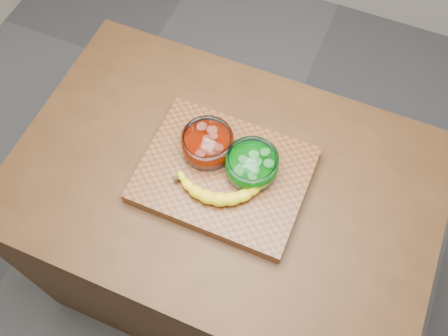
% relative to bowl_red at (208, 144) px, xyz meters
% --- Properties ---
extents(ground, '(3.50, 3.50, 0.00)m').
position_rel_bowl_red_xyz_m(ground, '(0.07, -0.05, -0.97)').
color(ground, '#58585D').
rests_on(ground, ground).
extents(counter, '(1.20, 0.80, 0.90)m').
position_rel_bowl_red_xyz_m(counter, '(0.07, -0.05, -0.52)').
color(counter, '#482C15').
rests_on(counter, ground).
extents(cutting_board, '(0.45, 0.35, 0.04)m').
position_rel_bowl_red_xyz_m(cutting_board, '(0.07, -0.05, -0.05)').
color(cutting_board, brown).
rests_on(cutting_board, counter).
extents(bowl_red, '(0.14, 0.14, 0.07)m').
position_rel_bowl_red_xyz_m(bowl_red, '(0.00, 0.00, 0.00)').
color(bowl_red, white).
rests_on(bowl_red, cutting_board).
extents(bowl_green, '(0.14, 0.14, 0.07)m').
position_rel_bowl_red_xyz_m(bowl_green, '(0.13, -0.01, -0.00)').
color(bowl_green, white).
rests_on(bowl_green, cutting_board).
extents(banana, '(0.27, 0.16, 0.04)m').
position_rel_bowl_red_xyz_m(banana, '(0.07, -0.09, -0.01)').
color(banana, yellow).
rests_on(banana, cutting_board).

